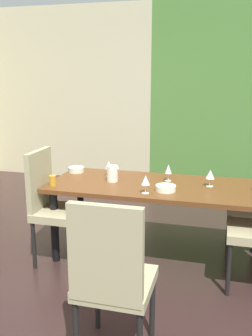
{
  "coord_description": "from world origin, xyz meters",
  "views": [
    {
      "loc": [
        1.09,
        -2.83,
        1.7
      ],
      "look_at": [
        0.22,
        0.48,
        0.85
      ],
      "focal_mm": 40.0,
      "sensor_mm": 36.0,
      "label": 1
    }
  ],
  "objects_px": {
    "dining_table": "(159,193)",
    "wine_glass_front": "(210,175)",
    "chair_head_near": "(112,275)",
    "wine_glass_center": "(168,169)",
    "pitcher_east": "(112,173)",
    "serving_bowl_west": "(166,188)",
    "serving_bowl_rear": "(76,170)",
    "wine_glass_near_window": "(146,181)",
    "wine_glass_south": "(108,165)",
    "chair_left_near": "(52,202)",
    "cup_near_shelf": "(53,181)"
  },
  "relations": [
    {
      "from": "wine_glass_front",
      "to": "serving_bowl_rear",
      "type": "height_order",
      "value": "wine_glass_front"
    },
    {
      "from": "wine_glass_center",
      "to": "wine_glass_near_window",
      "type": "xyz_separation_m",
      "value": [
        -0.13,
        -0.43,
        0.0
      ]
    },
    {
      "from": "wine_glass_near_window",
      "to": "pitcher_east",
      "type": "bearing_deg",
      "value": 143.43
    },
    {
      "from": "chair_head_near",
      "to": "wine_glass_south",
      "type": "xyz_separation_m",
      "value": [
        -0.52,
        1.59,
        0.25
      ]
    },
    {
      "from": "chair_left_near",
      "to": "serving_bowl_west",
      "type": "height_order",
      "value": "chair_left_near"
    },
    {
      "from": "wine_glass_center",
      "to": "serving_bowl_rear",
      "type": "xyz_separation_m",
      "value": [
        -0.97,
        0.09,
        -0.09
      ]
    },
    {
      "from": "cup_near_shelf",
      "to": "dining_table",
      "type": "bearing_deg",
      "value": 17.02
    },
    {
      "from": "dining_table",
      "to": "wine_glass_center",
      "type": "distance_m",
      "value": 0.25
    },
    {
      "from": "chair_left_near",
      "to": "wine_glass_center",
      "type": "relative_size",
      "value": 6.52
    },
    {
      "from": "chair_head_near",
      "to": "wine_glass_south",
      "type": "relative_size",
      "value": 6.81
    },
    {
      "from": "wine_glass_front",
      "to": "cup_near_shelf",
      "type": "bearing_deg",
      "value": -166.01
    },
    {
      "from": "serving_bowl_rear",
      "to": "serving_bowl_west",
      "type": "bearing_deg",
      "value": -22.34
    },
    {
      "from": "wine_glass_center",
      "to": "serving_bowl_west",
      "type": "relative_size",
      "value": 0.91
    },
    {
      "from": "dining_table",
      "to": "pitcher_east",
      "type": "bearing_deg",
      "value": -179.17
    },
    {
      "from": "chair_head_near",
      "to": "wine_glass_center",
      "type": "distance_m",
      "value": 1.58
    },
    {
      "from": "chair_head_near",
      "to": "pitcher_east",
      "type": "distance_m",
      "value": 1.49
    },
    {
      "from": "chair_left_near",
      "to": "wine_glass_near_window",
      "type": "distance_m",
      "value": 0.9
    },
    {
      "from": "chair_head_near",
      "to": "cup_near_shelf",
      "type": "distance_m",
      "value": 1.46
    },
    {
      "from": "wine_glass_near_window",
      "to": "serving_bowl_rear",
      "type": "relative_size",
      "value": 0.97
    },
    {
      "from": "chair_head_near",
      "to": "chair_left_near",
      "type": "distance_m",
      "value": 1.42
    },
    {
      "from": "serving_bowl_west",
      "to": "dining_table",
      "type": "bearing_deg",
      "value": 116.99
    },
    {
      "from": "wine_glass_south",
      "to": "serving_bowl_rear",
      "type": "relative_size",
      "value": 0.94
    },
    {
      "from": "chair_head_near",
      "to": "wine_glass_front",
      "type": "relative_size",
      "value": 6.77
    },
    {
      "from": "chair_left_near",
      "to": "wine_glass_south",
      "type": "bearing_deg",
      "value": 141.88
    },
    {
      "from": "cup_near_shelf",
      "to": "wine_glass_south",
      "type": "bearing_deg",
      "value": 49.92
    },
    {
      "from": "dining_table",
      "to": "cup_near_shelf",
      "type": "bearing_deg",
      "value": -162.98
    },
    {
      "from": "cup_near_shelf",
      "to": "chair_left_near",
      "type": "bearing_deg",
      "value": -91.66
    },
    {
      "from": "serving_bowl_west",
      "to": "serving_bowl_rear",
      "type": "distance_m",
      "value": 1.08
    },
    {
      "from": "wine_glass_center",
      "to": "serving_bowl_rear",
      "type": "distance_m",
      "value": 0.98
    },
    {
      "from": "dining_table",
      "to": "serving_bowl_rear",
      "type": "distance_m",
      "value": 0.94
    },
    {
      "from": "wine_glass_front",
      "to": "serving_bowl_rear",
      "type": "xyz_separation_m",
      "value": [
        -1.36,
        0.17,
        -0.08
      ]
    },
    {
      "from": "wine_glass_center",
      "to": "wine_glass_near_window",
      "type": "bearing_deg",
      "value": -106.57
    },
    {
      "from": "pitcher_east",
      "to": "dining_table",
      "type": "bearing_deg",
      "value": 0.83
    },
    {
      "from": "wine_glass_center",
      "to": "wine_glass_south",
      "type": "relative_size",
      "value": 1.05
    },
    {
      "from": "chair_left_near",
      "to": "wine_glass_front",
      "type": "relative_size",
      "value": 6.79
    },
    {
      "from": "wine_glass_near_window",
      "to": "wine_glass_south",
      "type": "distance_m",
      "value": 0.66
    },
    {
      "from": "dining_table",
      "to": "wine_glass_front",
      "type": "distance_m",
      "value": 0.5
    },
    {
      "from": "wine_glass_center",
      "to": "dining_table",
      "type": "bearing_deg",
      "value": -113.57
    },
    {
      "from": "chair_left_near",
      "to": "pitcher_east",
      "type": "relative_size",
      "value": 6.83
    },
    {
      "from": "chair_head_near",
      "to": "wine_glass_center",
      "type": "relative_size",
      "value": 6.5
    },
    {
      "from": "wine_glass_south",
      "to": "wine_glass_center",
      "type": "bearing_deg",
      "value": -2.69
    },
    {
      "from": "chair_left_near",
      "to": "wine_glass_center",
      "type": "distance_m",
      "value": 1.12
    },
    {
      "from": "wine_glass_south",
      "to": "pitcher_east",
      "type": "distance_m",
      "value": 0.21
    },
    {
      "from": "dining_table",
      "to": "wine_glass_south",
      "type": "relative_size",
      "value": 13.15
    },
    {
      "from": "wine_glass_center",
      "to": "pitcher_east",
      "type": "height_order",
      "value": "wine_glass_center"
    },
    {
      "from": "chair_head_near",
      "to": "wine_glass_near_window",
      "type": "height_order",
      "value": "chair_head_near"
    },
    {
      "from": "wine_glass_center",
      "to": "serving_bowl_west",
      "type": "bearing_deg",
      "value": -85.1
    },
    {
      "from": "dining_table",
      "to": "cup_near_shelf",
      "type": "xyz_separation_m",
      "value": [
        -0.93,
        -0.28,
        0.13
      ]
    },
    {
      "from": "chair_left_near",
      "to": "wine_glass_front",
      "type": "distance_m",
      "value": 1.46
    },
    {
      "from": "dining_table",
      "to": "wine_glass_near_window",
      "type": "relative_size",
      "value": 12.79
    }
  ]
}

